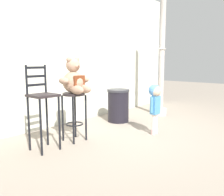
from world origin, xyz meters
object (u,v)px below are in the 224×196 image
at_px(teddy_bear, 75,80).
at_px(bar_chair_empty, 42,102).
at_px(bar_stool_with_teddy, 74,107).
at_px(lamppost, 161,71).
at_px(child_walking, 155,98).
at_px(trash_bin, 118,105).

distance_m(teddy_bear, bar_chair_empty, 0.66).
relative_size(bar_stool_with_teddy, bar_chair_empty, 0.64).
bearing_deg(lamppost, child_walking, -153.93).
height_order(teddy_bear, trash_bin, teddy_bear).
height_order(teddy_bear, child_walking, teddy_bear).
height_order(bar_stool_with_teddy, trash_bin, bar_stool_with_teddy).
height_order(bar_stool_with_teddy, bar_chair_empty, bar_chair_empty).
distance_m(teddy_bear, child_walking, 1.48).
distance_m(trash_bin, bar_chair_empty, 2.14).
relative_size(bar_stool_with_teddy, teddy_bear, 1.38).
relative_size(teddy_bear, child_walking, 0.64).
bearing_deg(bar_stool_with_teddy, teddy_bear, -90.00).
xyz_separation_m(bar_stool_with_teddy, child_walking, (1.19, -0.83, 0.10)).
relative_size(child_walking, trash_bin, 1.28).
distance_m(bar_stool_with_teddy, trash_bin, 1.54).
distance_m(trash_bin, lamppost, 1.45).
height_order(lamppost, bar_chair_empty, lamppost).
height_order(bar_stool_with_teddy, teddy_bear, teddy_bear).
xyz_separation_m(bar_stool_with_teddy, bar_chair_empty, (-0.59, 0.02, 0.16)).
bearing_deg(teddy_bear, child_walking, -33.91).
bearing_deg(lamppost, trash_bin, 162.15).
relative_size(bar_stool_with_teddy, trash_bin, 1.13).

